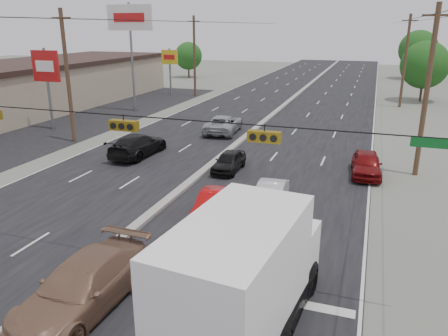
# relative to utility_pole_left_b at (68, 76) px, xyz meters

# --- Properties ---
(ground) EXTENTS (200.00, 200.00, 0.00)m
(ground) POSITION_rel_utility_pole_left_b_xyz_m (12.50, -15.00, -5.11)
(ground) COLOR #606356
(ground) RESTS_ON ground
(road_surface) EXTENTS (20.00, 160.00, 0.02)m
(road_surface) POSITION_rel_utility_pole_left_b_xyz_m (12.50, 15.00, -5.11)
(road_surface) COLOR black
(road_surface) RESTS_ON ground
(center_median) EXTENTS (0.50, 160.00, 0.20)m
(center_median) POSITION_rel_utility_pole_left_b_xyz_m (12.50, 15.00, -5.01)
(center_median) COLOR gray
(center_median) RESTS_ON ground
(strip_mall) EXTENTS (12.00, 42.00, 4.60)m
(strip_mall) POSITION_rel_utility_pole_left_b_xyz_m (-13.50, 10.00, -2.81)
(strip_mall) COLOR tan
(strip_mall) RESTS_ON ground
(parking_lot) EXTENTS (10.00, 42.00, 0.02)m
(parking_lot) POSITION_rel_utility_pole_left_b_xyz_m (-4.50, 10.00, -5.11)
(parking_lot) COLOR black
(parking_lot) RESTS_ON ground
(utility_pole_left_b) EXTENTS (1.60, 0.30, 10.00)m
(utility_pole_left_b) POSITION_rel_utility_pole_left_b_xyz_m (0.00, 0.00, 0.00)
(utility_pole_left_b) COLOR #422D1E
(utility_pole_left_b) RESTS_ON ground
(utility_pole_left_c) EXTENTS (1.60, 0.30, 10.00)m
(utility_pole_left_c) POSITION_rel_utility_pole_left_b_xyz_m (0.00, 25.00, 0.00)
(utility_pole_left_c) COLOR #422D1E
(utility_pole_left_c) RESTS_ON ground
(utility_pole_right_b) EXTENTS (1.60, 0.30, 10.00)m
(utility_pole_right_b) POSITION_rel_utility_pole_left_b_xyz_m (25.00, 0.00, 0.00)
(utility_pole_right_b) COLOR #422D1E
(utility_pole_right_b) RESTS_ON ground
(utility_pole_right_c) EXTENTS (1.60, 0.30, 10.00)m
(utility_pole_right_c) POSITION_rel_utility_pole_left_b_xyz_m (25.00, 25.00, 0.00)
(utility_pole_right_c) COLOR #422D1E
(utility_pole_right_c) RESTS_ON ground
(traffic_signals) EXTENTS (25.00, 0.30, 0.54)m
(traffic_signals) POSITION_rel_utility_pole_left_b_xyz_m (13.90, -15.00, 0.39)
(traffic_signals) COLOR black
(traffic_signals) RESTS_ON ground
(pole_sign_mid) EXTENTS (2.60, 0.25, 7.00)m
(pole_sign_mid) POSITION_rel_utility_pole_left_b_xyz_m (-4.50, 3.00, 0.01)
(pole_sign_mid) COLOR slate
(pole_sign_mid) RESTS_ON ground
(pole_sign_billboard) EXTENTS (5.00, 0.25, 11.00)m
(pole_sign_billboard) POSITION_rel_utility_pole_left_b_xyz_m (-2.00, 13.00, 3.76)
(pole_sign_billboard) COLOR slate
(pole_sign_billboard) RESTS_ON ground
(pole_sign_far) EXTENTS (2.20, 0.25, 6.00)m
(pole_sign_far) POSITION_rel_utility_pole_left_b_xyz_m (-3.50, 25.00, -0.70)
(pole_sign_far) COLOR slate
(pole_sign_far) RESTS_ON ground
(tree_left_far) EXTENTS (4.80, 4.80, 6.12)m
(tree_left_far) POSITION_rel_utility_pole_left_b_xyz_m (-9.50, 45.00, -1.39)
(tree_left_far) COLOR #382619
(tree_left_far) RESTS_ON ground
(tree_right_mid) EXTENTS (5.60, 5.60, 7.14)m
(tree_right_mid) POSITION_rel_utility_pole_left_b_xyz_m (27.50, 30.00, -0.77)
(tree_right_mid) COLOR #382619
(tree_right_mid) RESTS_ON ground
(tree_right_far) EXTENTS (6.40, 6.40, 8.16)m
(tree_right_far) POSITION_rel_utility_pole_left_b_xyz_m (28.50, 55.00, -0.15)
(tree_right_far) COLOR #382619
(tree_right_far) RESTS_ON ground
(box_truck) EXTENTS (3.45, 7.87, 3.87)m
(box_truck) POSITION_rel_utility_pole_left_b_xyz_m (19.13, -17.41, -3.12)
(box_truck) COLOR black
(box_truck) RESTS_ON ground
(tan_sedan) EXTENTS (2.44, 5.65, 1.62)m
(tan_sedan) POSITION_rel_utility_pole_left_b_xyz_m (13.90, -17.95, -4.30)
(tan_sedan) COLOR #825D46
(tan_sedan) RESTS_ON ground
(red_sedan) EXTENTS (1.74, 4.12, 1.32)m
(red_sedan) POSITION_rel_utility_pole_left_b_xyz_m (15.50, -10.12, -4.45)
(red_sedan) COLOR #B30B0B
(red_sedan) RESTS_ON ground
(black_suv) EXTENTS (2.87, 5.52, 1.49)m
(black_suv) POSITION_rel_utility_pole_left_b_xyz_m (19.50, -16.51, -4.36)
(black_suv) COLOR black
(black_suv) RESTS_ON ground
(queue_car_a) EXTENTS (1.48, 3.66, 1.25)m
(queue_car_a) POSITION_rel_utility_pole_left_b_xyz_m (13.90, -3.03, -4.48)
(queue_car_a) COLOR black
(queue_car_a) RESTS_ON ground
(queue_car_b) EXTENTS (1.51, 3.93, 1.28)m
(queue_car_b) POSITION_rel_utility_pole_left_b_xyz_m (17.72, -8.02, -4.47)
(queue_car_b) COLOR silver
(queue_car_b) RESTS_ON ground
(queue_car_e) EXTENTS (1.99, 4.38, 1.46)m
(queue_car_e) POSITION_rel_utility_pole_left_b_xyz_m (22.10, -1.14, -4.38)
(queue_car_e) COLOR maroon
(queue_car_e) RESTS_ON ground
(oncoming_near) EXTENTS (2.39, 5.43, 1.55)m
(oncoming_near) POSITION_rel_utility_pole_left_b_xyz_m (6.79, -1.88, -4.33)
(oncoming_near) COLOR black
(oncoming_near) RESTS_ON ground
(oncoming_far) EXTENTS (2.96, 5.62, 1.51)m
(oncoming_far) POSITION_rel_utility_pole_left_b_xyz_m (10.20, 6.70, -4.35)
(oncoming_far) COLOR #9B9FA3
(oncoming_far) RESTS_ON ground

